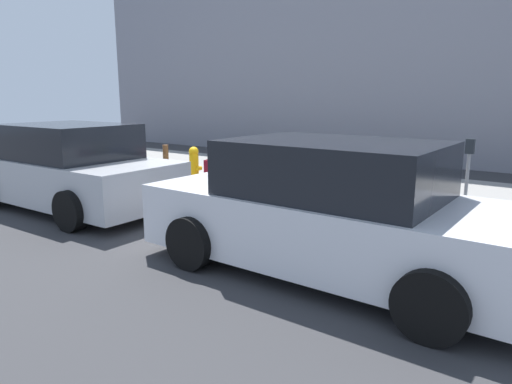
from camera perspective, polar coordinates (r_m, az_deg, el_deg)
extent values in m
plane|color=#333335|center=(9.14, -8.07, -1.08)|extent=(40.00, 40.00, 0.00)
cube|color=gray|center=(11.00, 1.10, 1.59)|extent=(18.00, 5.00, 0.14)
cube|color=gray|center=(16.75, 15.11, 21.00)|extent=(24.00, 3.00, 9.62)
cube|color=maroon|center=(7.71, 14.79, -0.59)|extent=(0.43, 0.25, 0.55)
cube|color=black|center=(7.71, 14.79, -0.59)|extent=(0.43, 0.07, 0.57)
cylinder|color=gray|center=(7.57, 16.16, 2.07)|extent=(0.02, 0.02, 0.21)
cylinder|color=gray|center=(7.72, 13.75, 2.38)|extent=(0.02, 0.02, 0.21)
cylinder|color=black|center=(7.62, 14.99, 3.02)|extent=(0.36, 0.05, 0.02)
cylinder|color=black|center=(7.69, 15.93, -2.63)|extent=(0.05, 0.02, 0.04)
cylinder|color=black|center=(7.85, 13.49, -2.22)|extent=(0.05, 0.02, 0.04)
cube|color=#59601E|center=(7.97, 11.53, 0.65)|extent=(0.48, 0.25, 0.74)
cube|color=black|center=(7.97, 11.53, 0.65)|extent=(0.48, 0.06, 0.75)
cylinder|color=gray|center=(7.82, 12.98, 3.26)|extent=(0.02, 0.02, 0.04)
cylinder|color=gray|center=(8.01, 10.35, 3.57)|extent=(0.02, 0.02, 0.04)
cylinder|color=black|center=(7.91, 11.66, 3.56)|extent=(0.41, 0.04, 0.02)
cylinder|color=black|center=(7.96, 12.77, -2.00)|extent=(0.04, 0.02, 0.04)
cylinder|color=black|center=(8.14, 10.13, -1.57)|extent=(0.04, 0.02, 0.04)
cube|color=navy|center=(8.18, 7.84, 0.83)|extent=(0.48, 0.23, 0.68)
cube|color=black|center=(8.18, 7.84, 0.83)|extent=(0.48, 0.05, 0.69)
cylinder|color=gray|center=(8.02, 9.23, 3.71)|extent=(0.02, 0.02, 0.19)
cylinder|color=gray|center=(8.21, 6.65, 3.97)|extent=(0.02, 0.02, 0.19)
cylinder|color=black|center=(8.10, 7.94, 4.50)|extent=(0.41, 0.03, 0.02)
cylinder|color=black|center=(8.15, 9.09, -1.52)|extent=(0.04, 0.02, 0.04)
cylinder|color=black|center=(8.34, 6.50, -1.14)|extent=(0.04, 0.02, 0.04)
cube|color=black|center=(8.39, 4.65, 0.97)|extent=(0.37, 0.25, 0.62)
cube|color=black|center=(8.39, 4.65, 0.97)|extent=(0.37, 0.06, 0.63)
cylinder|color=gray|center=(8.23, 5.54, 4.04)|extent=(0.02, 0.02, 0.31)
cylinder|color=gray|center=(8.40, 3.88, 4.22)|extent=(0.02, 0.02, 0.31)
cylinder|color=black|center=(8.29, 4.72, 5.21)|extent=(0.30, 0.04, 0.02)
cylinder|color=black|center=(8.36, 5.47, -1.09)|extent=(0.05, 0.02, 0.04)
cylinder|color=black|center=(8.53, 3.78, -0.80)|extent=(0.05, 0.02, 0.04)
cube|color=red|center=(8.72, 2.62, 1.74)|extent=(0.36, 0.24, 0.72)
cube|color=black|center=(8.72, 2.62, 1.74)|extent=(0.37, 0.05, 0.73)
cylinder|color=gray|center=(8.58, 3.48, 4.13)|extent=(0.02, 0.02, 0.04)
cylinder|color=gray|center=(8.74, 1.82, 4.28)|extent=(0.02, 0.02, 0.04)
cylinder|color=black|center=(8.66, 2.64, 4.34)|extent=(0.30, 0.03, 0.02)
cylinder|color=black|center=(8.70, 3.45, -0.55)|extent=(0.04, 0.02, 0.04)
cylinder|color=black|center=(8.86, 1.76, -0.30)|extent=(0.04, 0.02, 0.04)
cube|color=#0F606B|center=(8.94, -0.18, 2.09)|extent=(0.45, 0.27, 0.74)
cube|color=black|center=(8.94, -0.18, 2.09)|extent=(0.45, 0.06, 0.76)
cylinder|color=gray|center=(8.77, 0.84, 5.04)|extent=(0.02, 0.02, 0.21)
cylinder|color=gray|center=(8.98, -1.18, 5.19)|extent=(0.02, 0.02, 0.21)
cylinder|color=black|center=(8.86, -0.18, 5.79)|extent=(0.38, 0.04, 0.02)
cylinder|color=black|center=(8.90, 0.85, -0.25)|extent=(0.04, 0.02, 0.04)
cylinder|color=black|center=(9.11, -1.18, 0.04)|extent=(0.04, 0.02, 0.04)
cube|color=#9EA0A8|center=(9.23, -2.89, 1.74)|extent=(0.42, 0.24, 0.54)
cube|color=black|center=(9.23, -2.89, 1.74)|extent=(0.42, 0.05, 0.55)
cylinder|color=gray|center=(9.06, -2.05, 3.92)|extent=(0.02, 0.02, 0.20)
cylinder|color=gray|center=(9.29, -3.75, 4.09)|extent=(0.02, 0.02, 0.20)
cylinder|color=black|center=(9.17, -2.92, 4.62)|extent=(0.36, 0.03, 0.02)
cylinder|color=black|center=(9.17, -2.00, 0.10)|extent=(0.04, 0.02, 0.04)
cylinder|color=black|center=(9.40, -3.73, 0.38)|extent=(0.04, 0.02, 0.04)
cube|color=maroon|center=(9.54, -5.17, 2.21)|extent=(0.41, 0.27, 0.60)
cube|color=black|center=(9.54, -5.17, 2.21)|extent=(0.40, 0.08, 0.61)
cylinder|color=gray|center=(9.38, -4.42, 4.82)|extent=(0.02, 0.02, 0.30)
cylinder|color=gray|center=(9.57, -6.00, 4.93)|extent=(0.02, 0.02, 0.30)
cylinder|color=black|center=(9.46, -5.23, 5.77)|extent=(0.33, 0.05, 0.02)
cylinder|color=black|center=(9.49, -4.32, 0.48)|extent=(0.05, 0.02, 0.04)
cylinder|color=black|center=(9.69, -5.93, 0.69)|extent=(0.05, 0.02, 0.04)
cylinder|color=#D89E0C|center=(10.02, -7.72, 2.83)|extent=(0.20, 0.20, 0.67)
sphere|color=#D89E0C|center=(9.96, -7.78, 5.02)|extent=(0.21, 0.21, 0.21)
cylinder|color=#D89E0C|center=(10.11, -8.33, 3.09)|extent=(0.09, 0.10, 0.09)
cylinder|color=#D89E0C|center=(9.91, -7.10, 2.95)|extent=(0.09, 0.10, 0.09)
cylinder|color=brown|center=(10.42, -11.16, 3.50)|extent=(0.13, 0.13, 0.83)
cylinder|color=slate|center=(7.58, 24.72, 0.41)|extent=(0.05, 0.05, 1.05)
cube|color=#1E2328|center=(7.49, 25.14, 5.18)|extent=(0.12, 0.09, 0.22)
cube|color=silver|center=(5.34, 9.44, -4.31)|extent=(4.49, 1.78, 0.75)
cube|color=black|center=(5.20, 9.70, 2.94)|extent=(2.33, 1.63, 0.61)
cylinder|color=black|center=(5.51, -8.14, -6.30)|extent=(0.64, 0.22, 0.64)
cylinder|color=black|center=(6.83, 2.50, -2.61)|extent=(0.64, 0.22, 0.64)
cylinder|color=black|center=(4.16, 20.96, -13.11)|extent=(0.64, 0.22, 0.64)
cylinder|color=black|center=(5.81, 25.93, -6.44)|extent=(0.64, 0.22, 0.64)
cube|color=#B2B5BA|center=(9.02, -22.00, 1.57)|extent=(4.30, 1.95, 0.75)
cube|color=black|center=(8.93, -22.34, 5.88)|extent=(2.26, 1.74, 0.61)
cylinder|color=black|center=(10.64, -21.71, 1.77)|extent=(0.65, 0.24, 0.64)
cylinder|color=black|center=(7.49, -22.15, -2.19)|extent=(0.65, 0.24, 0.64)
cylinder|color=black|center=(8.59, -11.93, 0.14)|extent=(0.65, 0.24, 0.64)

